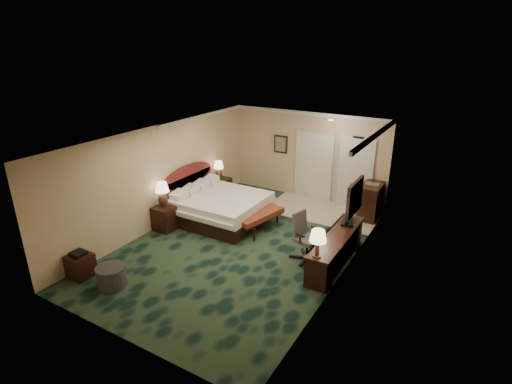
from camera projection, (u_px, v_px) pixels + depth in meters
The scene contains 26 objects.
floor at pixel (243, 245), 9.72m from camera, with size 5.00×7.50×0.00m, color black.
ceiling at pixel (241, 137), 8.74m from camera, with size 5.00×7.50×0.00m, color white.
wall_back at pixel (307, 156), 12.25m from camera, with size 5.00×0.00×2.70m, color #C2B596.
wall_front at pixel (114, 270), 6.21m from camera, with size 5.00×0.00×2.70m, color #C2B596.
wall_left at pixel (161, 176), 10.41m from camera, with size 0.00×7.50×2.70m, color #C2B596.
wall_right at pixel (347, 217), 8.05m from camera, with size 0.00×7.50×2.70m, color #C2B596.
crown_molding at pixel (241, 139), 8.76m from camera, with size 5.00×7.50×0.10m, color silver, non-canonical shape.
tile_patch at pixel (322, 211), 11.62m from camera, with size 3.20×1.70×0.01m, color beige.
headboard at pixel (189, 188), 11.42m from camera, with size 0.12×2.00×1.40m, color #4F1510, non-canonical shape.
entry_door at pixel (355, 173), 11.60m from camera, with size 1.02×0.06×2.18m, color silver.
closet_doors at pixel (314, 166), 12.21m from camera, with size 1.20×0.06×2.10m, color silver.
wall_art at pixel (281, 144), 12.55m from camera, with size 0.45×0.06×0.55m, color #52615B.
wall_mirror at pixel (355, 198), 8.48m from camera, with size 0.05×0.95×0.75m, color white.
bed at pixel (222, 208), 10.96m from camera, with size 2.24×2.07×0.71m, color white.
nightstand_near at pixel (166, 218), 10.45m from camera, with size 0.52×0.59×0.65m, color black.
nightstand_far at pixel (220, 189), 12.41m from camera, with size 0.53×0.61×0.67m, color black.
lamp_near at pixel (163, 195), 10.20m from camera, with size 0.35×0.35×0.66m, color black, non-canonical shape.
lamp_far at pixel (219, 170), 12.15m from camera, with size 0.31×0.31×0.58m, color black, non-canonical shape.
bed_bench at pixel (260, 221), 10.43m from camera, with size 0.50×1.43×0.48m, color maroon.
ottoman at pixel (111, 276), 8.09m from camera, with size 0.59×0.59×0.42m, color #25252C.
side_table at pixel (81, 266), 8.39m from camera, with size 0.46×0.46×0.50m, color black.
desk at pixel (336, 250), 8.82m from camera, with size 0.53×2.44×0.70m, color black.
tv at pixel (349, 207), 9.12m from camera, with size 0.09×1.04×0.81m, color black.
desk_lamp at pixel (318, 244), 7.74m from camera, with size 0.34×0.34×0.59m, color black, non-canonical shape.
desk_chair at pixel (308, 238), 8.92m from camera, with size 0.64×0.60×1.10m, color #484848, non-canonical shape.
minibar at pixel (371, 201), 11.08m from camera, with size 0.51×0.92×0.97m, color black.
Camera 1 is at (4.62, -7.25, 4.72)m, focal length 28.00 mm.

